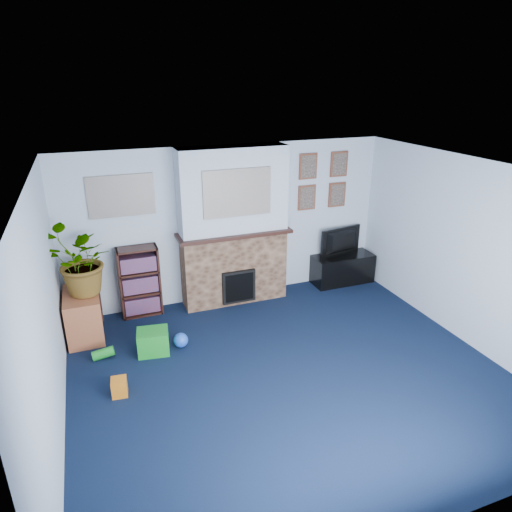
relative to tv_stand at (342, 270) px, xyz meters
name	(u,v)px	position (x,y,z in m)	size (l,w,h in m)	color
floor	(288,372)	(-1.93, -2.03, -0.23)	(5.00, 4.50, 0.01)	black
ceiling	(294,174)	(-1.93, -2.03, 2.17)	(5.00, 4.50, 0.01)	white
wall_back	(229,224)	(-1.93, 0.22, 0.97)	(5.00, 0.04, 2.40)	#AFBFD4
wall_front	(430,413)	(-1.93, -4.28, 0.97)	(5.00, 0.04, 2.40)	#AFBFD4
wall_left	(45,322)	(-4.43, -2.03, 0.97)	(0.04, 4.50, 2.40)	#AFBFD4
wall_right	(468,253)	(0.57, -2.03, 0.97)	(0.04, 4.50, 2.40)	#AFBFD4
chimney_breast	(233,229)	(-1.93, 0.02, 0.96)	(1.72, 0.50, 2.40)	brown
collage_main	(237,193)	(-1.93, -0.19, 1.55)	(1.00, 0.03, 0.68)	gray
collage_left	(121,196)	(-3.48, 0.21, 1.55)	(0.90, 0.03, 0.58)	gray
portrait_tl	(308,166)	(-0.63, 0.20, 1.77)	(0.30, 0.03, 0.40)	brown
portrait_tr	(339,164)	(-0.08, 0.20, 1.77)	(0.30, 0.03, 0.40)	brown
portrait_bl	(307,198)	(-0.63, 0.20, 1.27)	(0.30, 0.03, 0.40)	brown
portrait_br	(337,195)	(-0.08, 0.20, 1.27)	(0.30, 0.03, 0.40)	brown
tv_stand	(342,270)	(0.00, 0.00, 0.00)	(1.04, 0.44, 0.49)	black
television	(344,242)	(0.00, 0.02, 0.50)	(0.80, 0.11, 0.46)	black
bookshelf	(140,283)	(-3.37, 0.08, 0.28)	(0.58, 0.28, 1.05)	black
sideboard	(83,312)	(-4.17, -0.28, 0.12)	(0.45, 0.81, 0.63)	#A25534
potted_plant	(79,262)	(-4.12, -0.33, 0.87)	(0.83, 0.72, 0.93)	#26661E
mantel_clock	(229,228)	(-2.01, -0.03, 1.00)	(0.11, 0.07, 0.15)	gold
mantel_candle	(249,225)	(-1.71, -0.03, 1.01)	(0.05, 0.05, 0.16)	#B2BFC6
mantel_teddy	(200,232)	(-2.46, -0.03, 0.99)	(0.14, 0.14, 0.14)	gray
mantel_can	(278,223)	(-1.22, -0.03, 0.99)	(0.05, 0.05, 0.11)	orange
green_crate	(153,343)	(-3.37, -1.03, -0.08)	(0.39, 0.31, 0.31)	#198C26
toy_ball	(181,341)	(-3.02, -1.03, -0.14)	(0.19, 0.19, 0.19)	blue
toy_block	(119,386)	(-3.86, -1.75, -0.12)	(0.17, 0.17, 0.20)	orange
toy_tube	(103,353)	(-3.99, -0.95, -0.15)	(0.12, 0.12, 0.27)	#198C26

